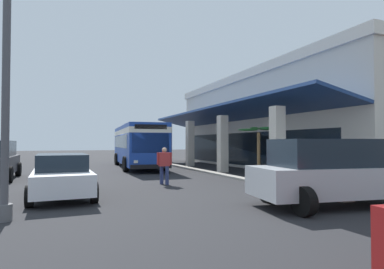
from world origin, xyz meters
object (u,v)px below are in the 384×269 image
at_px(transit_bus, 137,143).
at_px(parked_suv_silver, 333,172).
at_px(parked_sedan_white, 62,175).
at_px(pedestrian, 164,164).
at_px(lot_light_pole, 7,43).
at_px(potted_palm, 259,165).

bearing_deg(transit_bus, parked_suv_silver, 6.99).
xyz_separation_m(parked_sedan_white, pedestrian, (-1.87, 4.25, 0.17)).
relative_size(pedestrian, lot_light_pole, 0.21).
relative_size(transit_bus, parked_sedan_white, 2.56).
xyz_separation_m(parked_sedan_white, potted_palm, (-1.96, 9.28, 0.00)).
bearing_deg(pedestrian, transit_bus, 174.15).
bearing_deg(pedestrian, lot_light_pole, -47.81).
distance_m(pedestrian, potted_palm, 5.03).
bearing_deg(parked_suv_silver, lot_light_pole, -100.28).
height_order(parked_sedan_white, potted_palm, potted_palm).
distance_m(transit_bus, pedestrian, 10.54).
relative_size(transit_bus, lot_light_pole, 1.42).
distance_m(parked_sedan_white, lot_light_pole, 4.88).
bearing_deg(potted_palm, parked_sedan_white, -78.09).
bearing_deg(pedestrian, parked_sedan_white, -66.26).
bearing_deg(parked_sedan_white, lot_light_pole, -22.02).
height_order(parked_suv_silver, pedestrian, parked_suv_silver).
distance_m(parked_suv_silver, parked_sedan_white, 8.77).
relative_size(parked_suv_silver, parked_sedan_white, 1.13).
relative_size(pedestrian, potted_palm, 0.61).
bearing_deg(pedestrian, parked_suv_silver, 25.65).
xyz_separation_m(transit_bus, parked_suv_silver, (17.01, 2.09, -0.84)).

